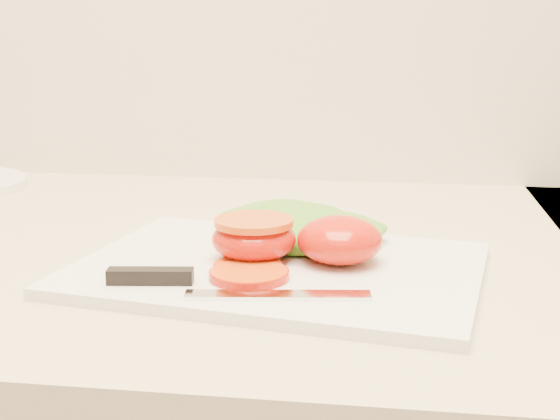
# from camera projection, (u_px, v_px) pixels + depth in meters

# --- Properties ---
(cutting_board) EXTENTS (0.37, 0.30, 0.01)m
(cutting_board) POSITION_uv_depth(u_px,v_px,m) (278.00, 269.00, 0.67)
(cutting_board) COLOR white
(cutting_board) RESTS_ON counter
(tomato_half_dome) EXTENTS (0.07, 0.07, 0.04)m
(tomato_half_dome) POSITION_uv_depth(u_px,v_px,m) (340.00, 240.00, 0.67)
(tomato_half_dome) COLOR red
(tomato_half_dome) RESTS_ON cutting_board
(tomato_half_cut) EXTENTS (0.07, 0.07, 0.04)m
(tomato_half_cut) POSITION_uv_depth(u_px,v_px,m) (254.00, 237.00, 0.67)
(tomato_half_cut) COLOR red
(tomato_half_cut) RESTS_ON cutting_board
(tomato_slice_0) EXTENTS (0.06, 0.06, 0.01)m
(tomato_slice_0) POSITION_uv_depth(u_px,v_px,m) (249.00, 274.00, 0.63)
(tomato_slice_0) COLOR #DE5711
(tomato_slice_0) RESTS_ON cutting_board
(tomato_slice_1) EXTENTS (0.06, 0.06, 0.01)m
(tomato_slice_1) POSITION_uv_depth(u_px,v_px,m) (248.00, 266.00, 0.65)
(tomato_slice_1) COLOR #DE5711
(tomato_slice_1) RESTS_ON cutting_board
(lettuce_leaf_0) EXTENTS (0.18, 0.16, 0.03)m
(lettuce_leaf_0) POSITION_uv_depth(u_px,v_px,m) (287.00, 227.00, 0.73)
(lettuce_leaf_0) COLOR #529627
(lettuce_leaf_0) RESTS_ON cutting_board
(lettuce_leaf_1) EXTENTS (0.12, 0.09, 0.02)m
(lettuce_leaf_1) POSITION_uv_depth(u_px,v_px,m) (332.00, 232.00, 0.73)
(lettuce_leaf_1) COLOR #529627
(lettuce_leaf_1) RESTS_ON cutting_board
(knife) EXTENTS (0.21, 0.05, 0.01)m
(knife) POSITION_uv_depth(u_px,v_px,m) (199.00, 283.00, 0.60)
(knife) COLOR silver
(knife) RESTS_ON cutting_board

